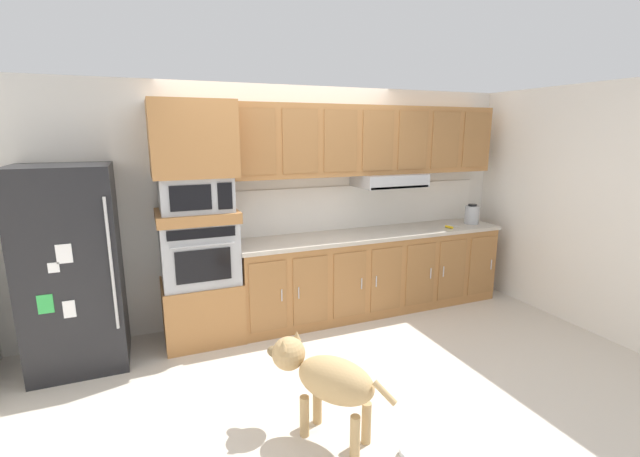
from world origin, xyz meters
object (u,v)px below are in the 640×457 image
(screwdriver, at_px, (450,227))
(dog, at_px, (325,377))
(microwave, at_px, (195,194))
(dog_food_bowl, at_px, (415,453))
(electric_kettle, at_px, (472,214))
(refrigerator, at_px, (72,268))
(built_in_oven, at_px, (199,251))

(screwdriver, bearing_deg, dog, -144.58)
(microwave, bearing_deg, dog, -72.52)
(microwave, distance_m, dog_food_bowl, 2.81)
(electric_kettle, relative_size, dog, 0.28)
(electric_kettle, relative_size, dog_food_bowl, 1.20)
(refrigerator, height_order, dog_food_bowl, refrigerator)
(screwdriver, bearing_deg, refrigerator, 178.73)
(dog, xyz_separation_m, dog_food_bowl, (0.45, -0.42, -0.40))
(refrigerator, bearing_deg, built_in_oven, 3.63)
(built_in_oven, xyz_separation_m, dog_food_bowl, (1.01, -2.20, -0.87))
(refrigerator, xyz_separation_m, microwave, (1.07, 0.07, 0.58))
(electric_kettle, xyz_separation_m, dog, (-2.69, -1.73, -0.60))
(microwave, relative_size, screwdriver, 4.29)
(built_in_oven, height_order, screwdriver, built_in_oven)
(microwave, distance_m, dog, 2.13)
(refrigerator, bearing_deg, screwdriver, -1.27)
(built_in_oven, xyz_separation_m, microwave, (0.00, -0.00, 0.56))
(microwave, height_order, electric_kettle, microwave)
(built_in_oven, relative_size, dog, 0.83)
(electric_kettle, bearing_deg, built_in_oven, 179.17)
(refrigerator, xyz_separation_m, electric_kettle, (4.32, 0.02, 0.15))
(screwdriver, bearing_deg, microwave, 176.89)
(screwdriver, distance_m, dog, 2.84)
(electric_kettle, bearing_deg, screwdriver, -165.41)
(screwdriver, height_order, dog, screwdriver)
(built_in_oven, xyz_separation_m, electric_kettle, (3.25, -0.05, 0.13))
(refrigerator, height_order, electric_kettle, refrigerator)
(refrigerator, height_order, screwdriver, refrigerator)
(electric_kettle, bearing_deg, dog, -147.29)
(refrigerator, xyz_separation_m, dog_food_bowl, (2.07, -2.13, -0.85))
(microwave, xyz_separation_m, electric_kettle, (3.25, -0.05, -0.43))
(refrigerator, xyz_separation_m, dog, (1.63, -1.71, -0.44))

